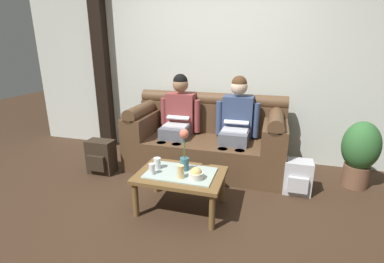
% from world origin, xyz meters
% --- Properties ---
extents(ground_plane, '(14.00, 14.00, 0.00)m').
position_xyz_m(ground_plane, '(0.00, 0.00, 0.00)').
color(ground_plane, '#382619').
extents(back_wall_patterned, '(6.00, 0.12, 2.90)m').
position_xyz_m(back_wall_patterned, '(0.00, 1.70, 1.45)').
color(back_wall_patterned, silver).
rests_on(back_wall_patterned, ground_plane).
extents(timber_pillar, '(0.20, 0.20, 2.90)m').
position_xyz_m(timber_pillar, '(-1.75, 1.58, 1.45)').
color(timber_pillar, black).
rests_on(timber_pillar, ground_plane).
extents(couch, '(2.01, 0.88, 0.96)m').
position_xyz_m(couch, '(0.00, 1.17, 0.37)').
color(couch, '#513823').
rests_on(couch, ground_plane).
extents(person_left, '(0.56, 0.67, 1.22)m').
position_xyz_m(person_left, '(-0.39, 1.17, 0.66)').
color(person_left, '#595B66').
rests_on(person_left, ground_plane).
extents(person_right, '(0.56, 0.67, 1.22)m').
position_xyz_m(person_right, '(0.39, 1.17, 0.66)').
color(person_right, '#595B66').
rests_on(person_right, ground_plane).
extents(coffee_table, '(0.85, 0.59, 0.40)m').
position_xyz_m(coffee_table, '(0.00, 0.08, 0.34)').
color(coffee_table, brown).
rests_on(coffee_table, ground_plane).
extents(flower_vase, '(0.09, 0.09, 0.42)m').
position_xyz_m(flower_vase, '(0.02, 0.15, 0.60)').
color(flower_vase, '#336672').
rests_on(flower_vase, coffee_table).
extents(snack_bowl, '(0.14, 0.14, 0.11)m').
position_xyz_m(snack_bowl, '(0.18, -0.01, 0.44)').
color(snack_bowl, silver).
rests_on(snack_bowl, coffee_table).
extents(cup_near_left, '(0.06, 0.06, 0.12)m').
position_xyz_m(cup_near_left, '(0.04, -0.03, 0.46)').
color(cup_near_left, '#DBB77A').
rests_on(cup_near_left, coffee_table).
extents(cup_near_right, '(0.07, 0.07, 0.11)m').
position_xyz_m(cup_near_right, '(-0.25, 0.11, 0.45)').
color(cup_near_right, silver).
rests_on(cup_near_right, coffee_table).
extents(cup_far_center, '(0.06, 0.06, 0.10)m').
position_xyz_m(cup_far_center, '(-0.25, -0.03, 0.45)').
color(cup_far_center, silver).
rests_on(cup_far_center, coffee_table).
extents(backpack_right, '(0.29, 0.26, 0.38)m').
position_xyz_m(backpack_right, '(1.14, 0.74, 0.19)').
color(backpack_right, '#B7B7BC').
rests_on(backpack_right, ground_plane).
extents(backpack_left, '(0.34, 0.25, 0.43)m').
position_xyz_m(backpack_left, '(-1.24, 0.58, 0.21)').
color(backpack_left, '#2D2319').
rests_on(backpack_left, ground_plane).
extents(potted_plant, '(0.40, 0.40, 0.78)m').
position_xyz_m(potted_plant, '(1.80, 1.10, 0.43)').
color(potted_plant, brown).
rests_on(potted_plant, ground_plane).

